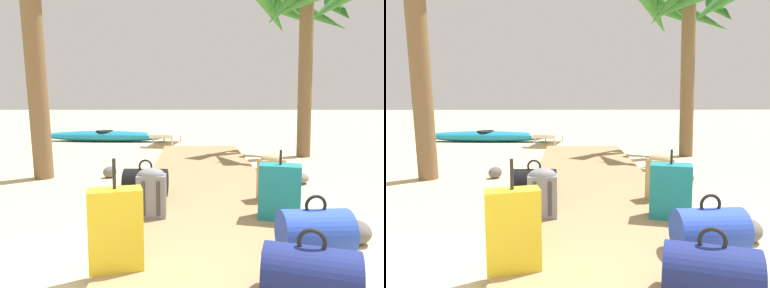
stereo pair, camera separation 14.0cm
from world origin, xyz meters
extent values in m
plane|color=#CCB789|center=(0.00, 2.92, 0.00)|extent=(60.00, 60.00, 0.00)
cube|color=#9E7A51|center=(0.00, 3.65, 0.04)|extent=(1.66, 7.31, 0.08)
cylinder|color=navy|center=(0.49, 0.66, 0.24)|extent=(0.60, 0.47, 0.32)
torus|color=black|center=(0.49, 0.66, 0.43)|extent=(0.16, 0.07, 0.16)
cube|color=tan|center=(0.71, 2.74, 0.31)|extent=(0.30, 0.24, 0.46)
ellipsoid|color=tan|center=(0.71, 2.74, 0.54)|extent=(0.29, 0.23, 0.13)
cylinder|color=brown|center=(0.66, 2.63, 0.31)|extent=(0.04, 0.04, 0.37)
cylinder|color=brown|center=(0.79, 2.66, 0.31)|extent=(0.04, 0.04, 0.37)
cube|color=#197A7F|center=(0.65, 2.09, 0.34)|extent=(0.43, 0.32, 0.52)
cylinder|color=black|center=(0.65, 2.09, 0.67)|extent=(0.02, 0.02, 0.14)
cylinder|color=black|center=(-0.72, 2.87, 0.24)|extent=(0.52, 0.35, 0.33)
torus|color=black|center=(-0.72, 2.87, 0.44)|extent=(0.16, 0.03, 0.16)
cylinder|color=#2847B7|center=(0.72, 1.29, 0.25)|extent=(0.53, 0.37, 0.34)
torus|color=black|center=(0.72, 1.29, 0.45)|extent=(0.17, 0.03, 0.16)
cube|color=gold|center=(-0.70, 1.05, 0.36)|extent=(0.39, 0.24, 0.56)
cylinder|color=black|center=(-0.70, 1.05, 0.74)|extent=(0.02, 0.02, 0.20)
cube|color=slate|center=(-0.58, 2.15, 0.29)|extent=(0.28, 0.19, 0.41)
ellipsoid|color=slate|center=(-0.58, 2.15, 0.49)|extent=(0.27, 0.18, 0.14)
cylinder|color=#3A3A3D|center=(-0.64, 2.05, 0.29)|extent=(0.04, 0.04, 0.33)
cylinder|color=#3A3A3D|center=(-0.50, 2.06, 0.29)|extent=(0.04, 0.04, 0.33)
cylinder|color=brown|center=(2.14, 6.31, 1.56)|extent=(0.28, 0.43, 3.13)
cone|color=#2D6B28|center=(2.78, 6.26, 2.97)|extent=(0.46, 1.31, 0.92)
cone|color=#2D6B28|center=(2.54, 6.87, 2.96)|extent=(1.33, 1.09, 0.99)
cone|color=#2D6B28|center=(1.95, 6.80, 3.01)|extent=(1.17, 0.74, 0.70)
cone|color=#2D6B28|center=(1.53, 6.71, 2.99)|extent=(1.12, 1.44, 0.93)
cone|color=#2D6B28|center=(1.63, 6.05, 2.98)|extent=(0.86, 1.23, 0.82)
cone|color=#2D6B28|center=(2.43, 5.76, 2.95)|extent=(1.27, 0.90, 0.97)
cylinder|color=brown|center=(-2.45, 4.07, 2.18)|extent=(0.29, 0.56, 4.37)
cube|color=white|center=(-0.82, 8.26, 0.26)|extent=(0.82, 1.48, 0.08)
cube|color=white|center=(-0.92, 7.67, 0.54)|extent=(0.67, 0.59, 0.50)
cylinder|color=silver|center=(-0.97, 8.85, 0.11)|extent=(0.04, 0.04, 0.22)
cylinder|color=silver|center=(-0.49, 8.77, 0.11)|extent=(0.04, 0.04, 0.22)
cylinder|color=silver|center=(-1.15, 7.74, 0.11)|extent=(0.04, 0.04, 0.22)
cylinder|color=silver|center=(-0.68, 7.66, 0.11)|extent=(0.04, 0.04, 0.22)
ellipsoid|color=teal|center=(-2.61, 8.81, 0.15)|extent=(3.58, 0.83, 0.30)
torus|color=black|center=(-2.61, 8.81, 0.28)|extent=(0.52, 0.52, 0.05)
ellipsoid|color=#5B5651|center=(-1.45, 4.22, 0.09)|extent=(0.28, 0.28, 0.18)
ellipsoid|color=#5B5651|center=(1.21, 1.69, 0.10)|extent=(0.33, 0.35, 0.20)
ellipsoid|color=slate|center=(1.36, 3.85, 0.08)|extent=(0.39, 0.38, 0.15)
camera|label=1|loc=(-0.18, -1.30, 1.24)|focal=34.19mm
camera|label=2|loc=(-0.32, -1.30, 1.24)|focal=34.19mm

